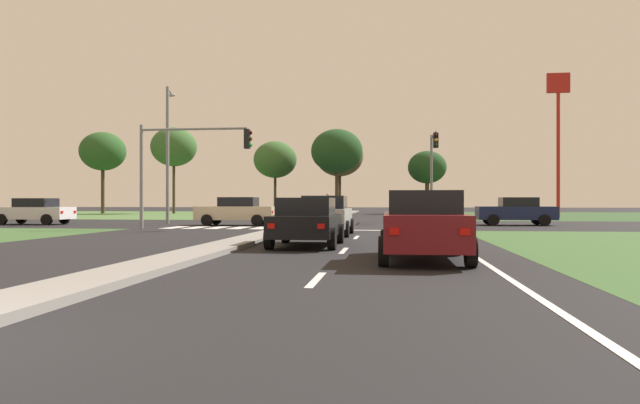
% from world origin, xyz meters
% --- Properties ---
extents(ground_plane, '(200.00, 200.00, 0.00)m').
position_xyz_m(ground_plane, '(0.00, 30.00, 0.00)').
color(ground_plane, black).
extents(grass_verge_far_left, '(35.00, 35.00, 0.01)m').
position_xyz_m(grass_verge_far_left, '(-25.50, 54.50, 0.00)').
color(grass_verge_far_left, '#476B38').
rests_on(grass_verge_far_left, ground).
extents(grass_verge_far_right, '(35.00, 35.00, 0.01)m').
position_xyz_m(grass_verge_far_right, '(25.50, 54.50, 0.00)').
color(grass_verge_far_right, '#2D4C28').
rests_on(grass_verge_far_right, ground).
extents(median_island_near, '(1.20, 22.00, 0.14)m').
position_xyz_m(median_island_near, '(0.00, 11.00, 0.07)').
color(median_island_near, gray).
rests_on(median_island_near, ground).
extents(median_island_far, '(1.20, 36.00, 0.14)m').
position_xyz_m(median_island_far, '(0.00, 55.00, 0.07)').
color(median_island_far, gray).
rests_on(median_island_far, ground).
extents(lane_dash_near, '(0.14, 2.00, 0.01)m').
position_xyz_m(lane_dash_near, '(3.50, 5.55, 0.01)').
color(lane_dash_near, silver).
rests_on(lane_dash_near, ground).
extents(lane_dash_second, '(0.14, 2.00, 0.01)m').
position_xyz_m(lane_dash_second, '(3.50, 11.55, 0.01)').
color(lane_dash_second, silver).
rests_on(lane_dash_second, ground).
extents(lane_dash_third, '(0.14, 2.00, 0.01)m').
position_xyz_m(lane_dash_third, '(3.50, 17.55, 0.01)').
color(lane_dash_third, silver).
rests_on(lane_dash_third, ground).
extents(edge_line_right, '(0.14, 24.00, 0.01)m').
position_xyz_m(edge_line_right, '(6.85, 12.00, 0.01)').
color(edge_line_right, silver).
rests_on(edge_line_right, ground).
extents(stop_bar_near, '(6.40, 0.50, 0.01)m').
position_xyz_m(stop_bar_near, '(3.80, 23.00, 0.01)').
color(stop_bar_near, silver).
rests_on(stop_bar_near, ground).
extents(crosswalk_bar_near, '(0.70, 2.80, 0.01)m').
position_xyz_m(crosswalk_bar_near, '(-6.40, 24.80, 0.01)').
color(crosswalk_bar_near, silver).
rests_on(crosswalk_bar_near, ground).
extents(crosswalk_bar_second, '(0.70, 2.80, 0.01)m').
position_xyz_m(crosswalk_bar_second, '(-5.25, 24.80, 0.01)').
color(crosswalk_bar_second, silver).
rests_on(crosswalk_bar_second, ground).
extents(crosswalk_bar_third, '(0.70, 2.80, 0.01)m').
position_xyz_m(crosswalk_bar_third, '(-4.10, 24.80, 0.01)').
color(crosswalk_bar_third, silver).
rests_on(crosswalk_bar_third, ground).
extents(crosswalk_bar_fourth, '(0.70, 2.80, 0.01)m').
position_xyz_m(crosswalk_bar_fourth, '(-2.95, 24.80, 0.01)').
color(crosswalk_bar_fourth, silver).
rests_on(crosswalk_bar_fourth, ground).
extents(crosswalk_bar_fifth, '(0.70, 2.80, 0.01)m').
position_xyz_m(crosswalk_bar_fifth, '(-1.80, 24.80, 0.01)').
color(crosswalk_bar_fifth, silver).
rests_on(crosswalk_bar_fifth, ground).
extents(car_teal_near, '(1.97, 4.36, 1.57)m').
position_xyz_m(car_teal_near, '(-2.41, 57.59, 0.80)').
color(car_teal_near, '#19565B').
rests_on(car_teal_near, ground).
extents(car_navy_second, '(4.36, 1.98, 1.60)m').
position_xyz_m(car_navy_second, '(11.92, 29.99, 0.81)').
color(car_navy_second, '#161E47').
rests_on(car_navy_second, ground).
extents(car_black_third, '(2.01, 4.16, 1.47)m').
position_xyz_m(car_black_third, '(2.26, 13.06, 0.76)').
color(car_black_third, black).
rests_on(car_black_third, ground).
extents(car_red_fourth, '(1.99, 4.44, 1.52)m').
position_xyz_m(car_red_fourth, '(-2.17, 43.31, 0.78)').
color(car_red_fourth, '#A31919').
rests_on(car_red_fourth, ground).
extents(car_white_fifth, '(4.41, 2.05, 1.55)m').
position_xyz_m(car_white_fifth, '(-16.19, 27.76, 0.79)').
color(car_white_fifth, silver).
rests_on(car_white_fifth, ground).
extents(car_silver_sixth, '(2.10, 4.19, 1.59)m').
position_xyz_m(car_silver_sixth, '(2.17, 18.90, 0.81)').
color(car_silver_sixth, '#B7B7BC').
rests_on(car_silver_sixth, ground).
extents(car_maroon_seventh, '(2.00, 4.33, 1.60)m').
position_xyz_m(car_maroon_seventh, '(5.53, 9.15, 0.82)').
color(car_maroon_seventh, maroon).
rests_on(car_maroon_seventh, ground).
extents(car_beige_eighth, '(4.51, 1.95, 1.60)m').
position_xyz_m(car_beige_eighth, '(-3.94, 27.92, 0.82)').
color(car_beige_eighth, '#BCAD8E').
rests_on(car_beige_eighth, ground).
extents(traffic_signal_near_left, '(5.76, 0.32, 5.20)m').
position_xyz_m(traffic_signal_near_left, '(-5.39, 23.40, 3.66)').
color(traffic_signal_near_left, gray).
rests_on(traffic_signal_near_left, ground).
extents(traffic_signal_far_right, '(0.32, 4.26, 5.97)m').
position_xyz_m(traffic_signal_far_right, '(7.60, 35.14, 4.07)').
color(traffic_signal_far_right, gray).
rests_on(traffic_signal_far_right, ground).
extents(street_lamp_second, '(0.82, 1.97, 8.37)m').
position_xyz_m(street_lamp_second, '(-8.77, 29.86, 4.70)').
color(street_lamp_second, gray).
rests_on(street_lamp_second, ground).
extents(pedestrian_at_median, '(0.34, 0.34, 1.86)m').
position_xyz_m(pedestrian_at_median, '(0.04, 39.59, 1.27)').
color(pedestrian_at_median, '#9E8966').
rests_on(pedestrian_at_median, median_island_far).
extents(fastfood_pole_sign, '(1.80, 0.40, 11.80)m').
position_xyz_m(fastfood_pole_sign, '(18.32, 44.93, 8.59)').
color(fastfood_pole_sign, red).
rests_on(fastfood_pole_sign, ground).
extents(treeline_near, '(5.14, 5.14, 9.24)m').
position_xyz_m(treeline_near, '(-27.66, 58.22, 7.02)').
color(treeline_near, '#423323').
rests_on(treeline_near, ground).
extents(treeline_second, '(5.15, 5.15, 9.71)m').
position_xyz_m(treeline_second, '(-19.53, 58.87, 7.50)').
color(treeline_second, '#423323').
rests_on(treeline_second, ground).
extents(treeline_third, '(4.88, 4.88, 8.17)m').
position_xyz_m(treeline_third, '(-8.19, 60.38, 6.08)').
color(treeline_third, '#423323').
rests_on(treeline_third, ground).
extents(treeline_fourth, '(5.42, 5.42, 8.81)m').
position_xyz_m(treeline_fourth, '(-0.98, 61.45, 6.48)').
color(treeline_fourth, '#423323').
rests_on(treeline_fourth, ground).
extents(treeline_fifth, '(5.43, 5.43, 8.99)m').
position_xyz_m(treeline_fifth, '(-0.85, 56.69, 6.66)').
color(treeline_fifth, '#423323').
rests_on(treeline_fifth, ground).
extents(treeline_sixth, '(4.26, 4.26, 6.99)m').
position_xyz_m(treeline_sixth, '(8.83, 61.36, 5.14)').
color(treeline_sixth, '#423323').
rests_on(treeline_sixth, ground).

